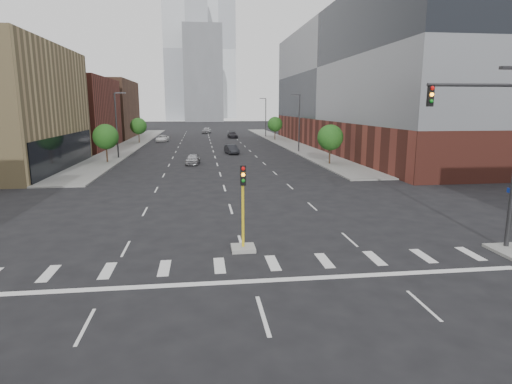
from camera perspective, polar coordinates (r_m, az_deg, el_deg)
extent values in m
plane|color=black|center=(13.93, 2.18, -19.87)|extent=(400.00, 400.00, 0.00)
cube|color=gray|center=(87.01, -16.03, 6.23)|extent=(5.00, 92.00, 0.15)
cube|color=gray|center=(87.70, 3.86, 6.68)|extent=(5.00, 92.00, 0.15)
cube|color=brown|center=(81.81, -25.90, 9.40)|extent=(20.00, 22.00, 12.00)
cube|color=brown|center=(106.82, -21.54, 10.22)|extent=(20.00, 24.00, 13.00)
cube|color=brown|center=(78.50, 16.45, 7.47)|extent=(24.00, 70.00, 5.00)
cube|color=slate|center=(78.61, 16.91, 15.49)|extent=(24.00, 70.00, 17.00)
cube|color=#B2B7BC|center=(233.47, -9.26, 18.08)|extent=(22.00, 22.00, 70.00)
cube|color=#B2B7BC|center=(273.97, -5.07, 18.21)|extent=(20.00, 20.00, 80.00)
cube|color=slate|center=(212.26, -7.07, 15.29)|extent=(18.00, 18.00, 44.00)
cube|color=#999993|center=(22.02, -1.73, -7.50)|extent=(1.20, 1.20, 0.20)
cylinder|color=gold|center=(21.53, -1.75, -3.22)|extent=(0.14, 0.14, 3.20)
cube|color=black|center=(20.92, -1.74, 2.23)|extent=(0.28, 0.18, 1.00)
sphere|color=red|center=(20.77, -1.72, 3.14)|extent=(0.18, 0.18, 0.18)
sphere|color=orange|center=(20.82, -1.71, 2.33)|extent=(0.18, 0.18, 0.18)
sphere|color=#0C7F19|center=(20.87, -1.71, 1.51)|extent=(0.18, 0.18, 0.18)
cylinder|color=#2D2D30|center=(23.25, 27.39, 12.55)|extent=(5.00, 0.16, 0.16)
cube|color=black|center=(22.03, 22.24, 11.80)|extent=(0.28, 0.18, 1.00)
sphere|color=red|center=(21.94, 22.47, 12.70)|extent=(0.18, 0.18, 0.18)
sphere|color=orange|center=(21.93, 22.41, 11.92)|extent=(0.18, 0.18, 0.18)
sphere|color=#0C7F19|center=(21.92, 22.35, 11.14)|extent=(0.18, 0.18, 0.18)
cube|color=#2D2D30|center=(24.29, 30.97, 14.01)|extent=(1.20, 0.25, 0.15)
cylinder|color=#2D2D30|center=(68.57, 5.78, 9.05)|extent=(0.20, 0.20, 9.00)
cube|color=#2D2D30|center=(68.37, 5.18, 12.83)|extent=(1.40, 0.22, 0.15)
cylinder|color=#2D2D30|center=(102.95, 1.31, 9.86)|extent=(0.20, 0.20, 9.00)
cube|color=#2D2D30|center=(102.81, 0.87, 12.37)|extent=(1.40, 0.22, 0.15)
cylinder|color=#2D2D30|center=(62.85, -18.10, 8.34)|extent=(0.20, 0.20, 9.00)
cube|color=#2D2D30|center=(62.68, -17.62, 12.49)|extent=(1.40, 0.22, 0.15)
cylinder|color=#382619|center=(58.32, -19.26, 4.65)|extent=(0.20, 0.20, 1.75)
sphere|color=#124416|center=(58.11, -19.41, 6.97)|extent=(3.20, 3.20, 3.20)
cylinder|color=#382619|center=(87.78, -15.32, 6.93)|extent=(0.20, 0.20, 1.75)
sphere|color=#124416|center=(87.64, -15.41, 8.48)|extent=(3.20, 3.20, 3.20)
cylinder|color=#382619|center=(54.52, 9.79, 4.69)|extent=(0.20, 0.20, 1.75)
sphere|color=#124416|center=(54.30, 9.88, 7.18)|extent=(3.20, 3.20, 3.20)
cylinder|color=#382619|center=(93.33, 2.54, 7.56)|extent=(0.20, 0.20, 1.75)
sphere|color=#124416|center=(93.21, 2.55, 9.02)|extent=(3.20, 3.20, 3.20)
imported|color=#A9A9AD|center=(54.58, -8.42, 4.36)|extent=(2.00, 4.08, 1.34)
imported|color=black|center=(66.11, -3.28, 5.70)|extent=(2.17, 4.46, 1.41)
imported|color=white|center=(90.98, -12.36, 6.99)|extent=(2.64, 4.95, 1.33)
imported|color=black|center=(99.44, -3.15, 7.61)|extent=(2.28, 4.95, 1.40)
imported|color=#A4A4A8|center=(117.11, -6.57, 8.19)|extent=(2.79, 5.22, 1.69)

